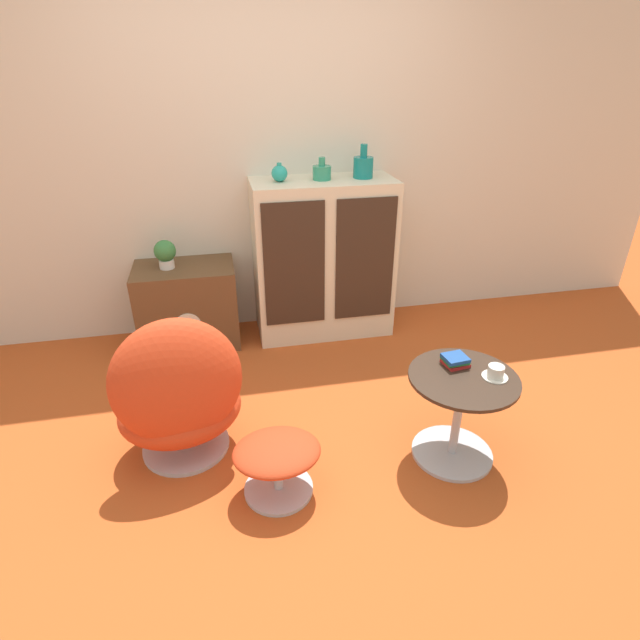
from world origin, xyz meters
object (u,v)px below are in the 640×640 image
tv_console (188,305)px  teacup (495,373)px  egg_chair (179,397)px  coffee_table (458,410)px  vase_inner_left (322,172)px  sideboard (323,259)px  book_stack (455,360)px  ottoman (277,458)px  vase_leftmost (279,173)px  vase_inner_right (363,166)px  potted_plant (165,253)px

tv_console → teacup: 2.18m
egg_chair → teacup: (1.51, -0.33, 0.15)m
coffee_table → vase_inner_left: 1.81m
sideboard → vase_inner_left: size_ratio=7.74×
sideboard → egg_chair: 1.59m
vase_inner_left → book_stack: size_ratio=1.10×
ottoman → teacup: bearing=1.1°
vase_leftmost → teacup: vase_leftmost is taller
book_stack → coffee_table: bearing=-91.2°
ottoman → vase_inner_left: (0.55, 1.58, 0.98)m
vase_inner_left → vase_inner_right: vase_inner_right is taller
ottoman → vase_leftmost: 1.88m
egg_chair → ottoman: bearing=-38.6°
sideboard → coffee_table: sideboard is taller
teacup → book_stack: teacup is taller
egg_chair → teacup: bearing=-12.3°
tv_console → potted_plant: (-0.10, 0.00, 0.40)m
vase_inner_left → vase_inner_right: 0.29m
egg_chair → vase_leftmost: vase_leftmost is taller
vase_inner_right → vase_inner_left: bearing=180.0°
tv_console → vase_leftmost: vase_leftmost is taller
egg_chair → sideboard: bearing=50.7°
vase_inner_right → potted_plant: size_ratio=1.12×
ottoman → teacup: size_ratio=3.32×
coffee_table → potted_plant: potted_plant is taller
tv_console → teacup: tv_console is taller
tv_console → ottoman: bearing=-74.7°
coffee_table → vase_inner_right: size_ratio=2.42×
book_stack → ottoman: bearing=-170.0°
vase_inner_left → potted_plant: size_ratio=0.75×
teacup → sideboard: bearing=108.3°
tv_console → vase_inner_left: (0.98, -0.00, 0.90)m
egg_chair → vase_inner_left: vase_inner_left is taller
coffee_table → book_stack: size_ratio=4.01×
tv_console → vase_leftmost: size_ratio=5.65×
ottoman → book_stack: 1.00m
ottoman → vase_inner_right: vase_inner_right is taller
coffee_table → teacup: size_ratio=4.30×
coffee_table → potted_plant: 2.15m
sideboard → teacup: sideboard is taller
sideboard → vase_inner_right: 0.70m
sideboard → coffee_table: 1.58m
potted_plant → vase_inner_right: bearing=-0.1°
sideboard → tv_console: 1.03m
book_stack → egg_chair: bearing=172.3°
tv_console → coffee_table: bearing=-48.1°
sideboard → vase_leftmost: vase_leftmost is taller
ottoman → book_stack: bearing=10.0°
coffee_table → tv_console: bearing=131.9°
egg_chair → tv_console: bearing=89.7°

